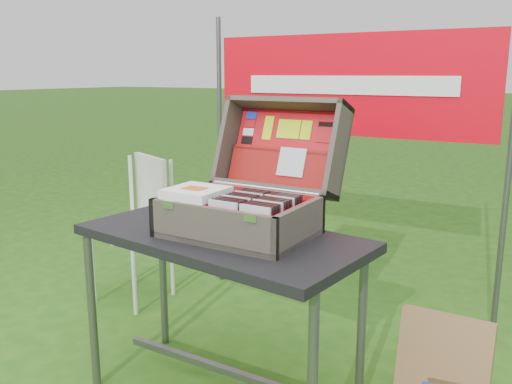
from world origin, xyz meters
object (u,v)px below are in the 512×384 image
Objects in this scene: table at (223,317)px; suitcase at (246,170)px; chair at (131,231)px; cardboard_box at (443,361)px.

suitcase is at bearing 55.15° from table.
chair reaches higher than table.
table is 2.99× the size of cardboard_box.
table reaches higher than cardboard_box.
chair is (-1.13, 0.49, -0.55)m from suitcase.
suitcase is 1.14m from cardboard_box.
suitcase reaches higher than cardboard_box.
suitcase is 0.66× the size of chair.
chair is at bearing 158.33° from table.
cardboard_box is at bearing 24.77° from suitcase.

